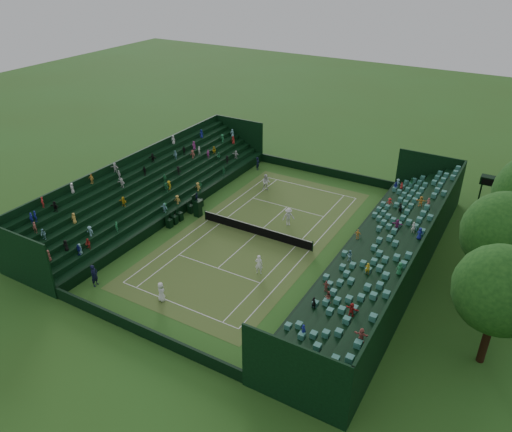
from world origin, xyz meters
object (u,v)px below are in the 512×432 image
at_px(umpire_chair, 198,206).
at_px(player_far_east, 288,217).
at_px(player_near_west, 161,292).
at_px(player_far_west, 266,182).
at_px(tennis_net, 256,230).
at_px(player_near_east, 259,264).

relative_size(umpire_chair, player_far_east, 1.43).
xyz_separation_m(umpire_chair, player_near_west, (5.57, -12.35, -0.29)).
bearing_deg(player_far_east, umpire_chair, 158.11).
xyz_separation_m(umpire_chair, player_far_west, (2.98, 8.66, -0.19)).
relative_size(tennis_net, player_far_west, 6.33).
bearing_deg(player_near_east, tennis_net, -77.99).
bearing_deg(player_far_west, umpire_chair, -131.85).
bearing_deg(tennis_net, player_near_east, -57.66).
bearing_deg(umpire_chair, player_far_east, 18.56).
bearing_deg(player_near_west, tennis_net, -74.51).
height_order(player_near_west, player_near_east, player_near_east).
height_order(player_far_west, player_far_east, player_far_west).
height_order(umpire_chair, player_near_west, umpire_chair).
xyz_separation_m(umpire_chair, player_near_east, (10.20, -5.51, -0.21)).
bearing_deg(player_far_west, player_far_east, -68.30).
relative_size(umpire_chair, player_near_east, 1.45).
relative_size(tennis_net, player_near_east, 6.53).
height_order(player_near_east, player_far_west, player_far_west).
relative_size(player_near_west, player_near_east, 0.91).
bearing_deg(tennis_net, player_near_west, -96.14).
height_order(tennis_net, umpire_chair, umpire_chair).
xyz_separation_m(tennis_net, player_near_east, (3.33, -5.26, 0.37)).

